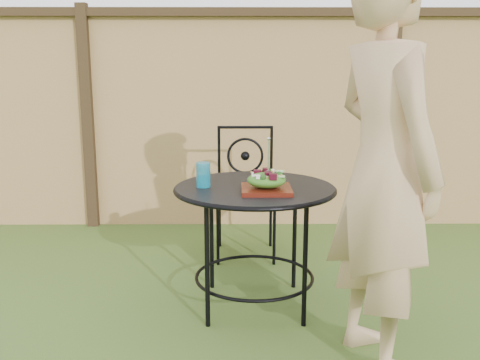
# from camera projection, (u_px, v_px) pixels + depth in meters

# --- Properties ---
(ground) EXTENTS (60.00, 60.00, 0.00)m
(ground) POSITION_uv_depth(u_px,v_px,m) (242.00, 349.00, 2.68)
(ground) COLOR #264416
(ground) RESTS_ON ground
(fence) EXTENTS (8.00, 0.12, 1.90)m
(fence) POSITION_uv_depth(u_px,v_px,m) (239.00, 118.00, 4.63)
(fence) COLOR tan
(fence) RESTS_ON ground
(patio_table) EXTENTS (0.92, 0.92, 0.72)m
(patio_table) POSITION_uv_depth(u_px,v_px,m) (255.00, 210.00, 3.06)
(patio_table) COLOR black
(patio_table) RESTS_ON ground
(patio_chair) EXTENTS (0.46, 0.46, 0.95)m
(patio_chair) POSITION_uv_depth(u_px,v_px,m) (246.00, 188.00, 3.97)
(patio_chair) COLOR black
(patio_chair) RESTS_ON ground
(diner) EXTENTS (0.64, 0.79, 1.87)m
(diner) POSITION_uv_depth(u_px,v_px,m) (385.00, 170.00, 2.40)
(diner) COLOR tan
(diner) RESTS_ON ground
(salad_plate) EXTENTS (0.27, 0.27, 0.02)m
(salad_plate) POSITION_uv_depth(u_px,v_px,m) (266.00, 189.00, 2.90)
(salad_plate) COLOR #3D0F08
(salad_plate) RESTS_ON patio_table
(salad) EXTENTS (0.21, 0.21, 0.08)m
(salad) POSITION_uv_depth(u_px,v_px,m) (266.00, 180.00, 2.89)
(salad) COLOR #235614
(salad) RESTS_ON salad_plate
(fork) EXTENTS (0.01, 0.01, 0.18)m
(fork) POSITION_uv_depth(u_px,v_px,m) (269.00, 156.00, 2.86)
(fork) COLOR silver
(fork) RESTS_ON salad
(drinking_glass) EXTENTS (0.08, 0.08, 0.14)m
(drinking_glass) POSITION_uv_depth(u_px,v_px,m) (203.00, 175.00, 3.00)
(drinking_glass) COLOR #0C7696
(drinking_glass) RESTS_ON patio_table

